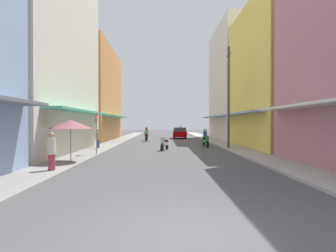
# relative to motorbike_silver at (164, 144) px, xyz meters

# --- Properties ---
(ground_plane) EXTENTS (113.18, 113.18, 0.00)m
(ground_plane) POSITION_rel_motorbike_silver_xyz_m (0.30, 6.27, -0.50)
(ground_plane) COLOR #4C4C4F
(sidewalk_left) EXTENTS (1.90, 59.45, 0.12)m
(sidewalk_left) POSITION_rel_motorbike_silver_xyz_m (-4.99, 6.27, -0.44)
(sidewalk_left) COLOR gray
(sidewalk_left) RESTS_ON ground
(sidewalk_right) EXTENTS (1.90, 59.45, 0.12)m
(sidewalk_right) POSITION_rel_motorbike_silver_xyz_m (5.58, 6.27, -0.44)
(sidewalk_right) COLOR #ADA89E
(sidewalk_right) RESTS_ON ground
(building_left_mid) EXTENTS (7.05, 12.61, 16.55)m
(building_left_mid) POSITION_rel_motorbike_silver_xyz_m (-8.94, -1.58, 7.77)
(building_left_mid) COLOR silver
(building_left_mid) RESTS_ON ground
(building_left_far) EXTENTS (7.05, 12.61, 10.74)m
(building_left_far) POSITION_rel_motorbike_silver_xyz_m (-8.94, 11.93, 4.86)
(building_left_far) COLOR #D88C4C
(building_left_far) RESTS_ON ground
(building_right_mid) EXTENTS (7.05, 10.92, 11.55)m
(building_right_mid) POSITION_rel_motorbike_silver_xyz_m (9.53, 1.96, 5.26)
(building_right_mid) COLOR #EFD159
(building_right_mid) RESTS_ON ground
(building_right_far) EXTENTS (7.05, 11.68, 13.82)m
(building_right_far) POSITION_rel_motorbike_silver_xyz_m (9.53, 13.91, 6.40)
(building_right_far) COLOR silver
(building_right_far) RESTS_ON ground
(motorbike_silver) EXTENTS (0.72, 1.75, 0.96)m
(motorbike_silver) POSITION_rel_motorbike_silver_xyz_m (0.00, 0.00, 0.00)
(motorbike_silver) COLOR black
(motorbike_silver) RESTS_ON ground
(motorbike_maroon) EXTENTS (0.60, 1.80, 1.58)m
(motorbike_maroon) POSITION_rel_motorbike_silver_xyz_m (-1.98, 10.74, 0.20)
(motorbike_maroon) COLOR black
(motorbike_maroon) RESTS_ON ground
(motorbike_orange) EXTENTS (0.55, 1.80, 1.58)m
(motorbike_orange) POSITION_rel_motorbike_silver_xyz_m (2.59, 21.98, 0.20)
(motorbike_orange) COLOR black
(motorbike_orange) RESTS_ON ground
(motorbike_green) EXTENTS (0.55, 1.81, 1.58)m
(motorbike_green) POSITION_rel_motorbike_silver_xyz_m (3.54, 3.15, 0.20)
(motorbike_green) COLOR black
(motorbike_green) RESTS_ON ground
(parked_car) EXTENTS (1.96, 4.18, 1.45)m
(parked_car) POSITION_rel_motorbike_silver_xyz_m (2.12, 16.33, 0.24)
(parked_car) COLOR #8C0000
(parked_car) RESTS_ON ground
(pedestrian_foreground) EXTENTS (0.34, 0.34, 1.59)m
(pedestrian_foreground) POSITION_rel_motorbike_silver_xyz_m (-5.14, 0.98, 0.29)
(pedestrian_foreground) COLOR #334C8C
(pedestrian_foreground) RESTS_ON ground
(pedestrian_midway) EXTENTS (0.34, 0.34, 1.66)m
(pedestrian_midway) POSITION_rel_motorbike_silver_xyz_m (-4.60, -9.23, 0.33)
(pedestrian_midway) COLOR #99333F
(pedestrian_midway) RESTS_ON ground
(vendor_umbrella) EXTENTS (2.13, 2.13, 2.20)m
(vendor_umbrella) POSITION_rel_motorbike_silver_xyz_m (-4.66, -6.71, 1.47)
(vendor_umbrella) COLOR #99999E
(vendor_umbrella) RESTS_ON ground
(utility_pole) EXTENTS (0.20, 1.20, 7.81)m
(utility_pole) POSITION_rel_motorbike_silver_xyz_m (4.88, 0.49, 3.48)
(utility_pole) COLOR #4C4C4F
(utility_pole) RESTS_ON ground
(street_sign_no_entry) EXTENTS (0.07, 0.60, 2.65)m
(street_sign_no_entry) POSITION_rel_motorbike_silver_xyz_m (-4.19, -3.40, 1.21)
(street_sign_no_entry) COLOR gray
(street_sign_no_entry) RESTS_ON ground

